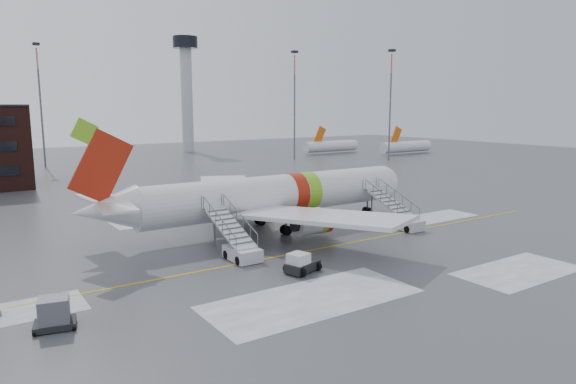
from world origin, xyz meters
TOP-DOWN VIEW (x-y plane):
  - ground at (0.00, 0.00)m, footprint 260.00×260.00m
  - airliner at (1.26, 7.08)m, footprint 35.03×32.97m
  - airstair_fwd at (12.73, 0.54)m, footprint 2.05×7.70m
  - airstair_aft at (-5.66, 0.54)m, footprint 2.05×7.70m
  - pushback_tug at (-3.57, -5.31)m, footprint 2.93×2.52m
  - uld_container at (-20.31, -5.69)m, footprint 2.44×1.99m
  - control_tower at (30.00, 95.00)m, footprint 6.40×6.40m
  - light_mast_far_ne at (42.00, 62.00)m, footprint 1.20×1.20m
  - light_mast_far_n at (-8.00, 78.00)m, footprint 1.20×1.20m
  - light_mast_far_e at (58.00, 48.00)m, footprint 1.20×1.20m
  - distant_aircraft at (62.50, 64.00)m, footprint 35.00×18.00m

SIDE VIEW (x-z plane):
  - ground at x=0.00m, z-range 0.00..0.00m
  - distant_aircraft at x=62.50m, z-range -4.00..4.00m
  - pushback_tug at x=-3.57m, z-range -0.09..1.42m
  - uld_container at x=-20.31m, z-range -0.06..1.70m
  - airstair_fwd at x=12.73m, z-range -0.68..2.81m
  - airstair_aft at x=-5.66m, z-range -0.68..2.81m
  - airliner at x=1.26m, z-range -2.17..9.01m
  - light_mast_far_ne at x=42.00m, z-range 1.71..25.96m
  - light_mast_far_n at x=-8.00m, z-range 1.71..25.96m
  - light_mast_far_e at x=58.00m, z-range 1.71..25.96m
  - control_tower at x=30.00m, z-range 3.75..33.75m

